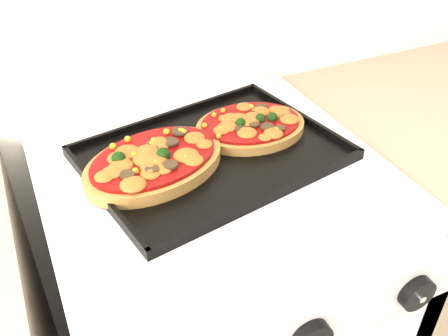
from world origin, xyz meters
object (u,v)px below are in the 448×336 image
pizza_left (154,161)px  pizza_right (250,125)px  baking_tray (212,153)px  stove (218,330)px

pizza_left → pizza_right: size_ratio=1.21×
baking_tray → pizza_left: (-0.11, -0.00, 0.02)m
baking_tray → pizza_right: pizza_right is taller
pizza_right → baking_tray: bearing=-158.9°
baking_tray → pizza_right: size_ratio=2.06×
stove → pizza_left: 0.49m
baking_tray → pizza_left: bearing=171.5°
stove → pizza_right: (0.11, 0.08, 0.48)m
baking_tray → pizza_left: pizza_left is taller
stove → pizza_left: bearing=160.9°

